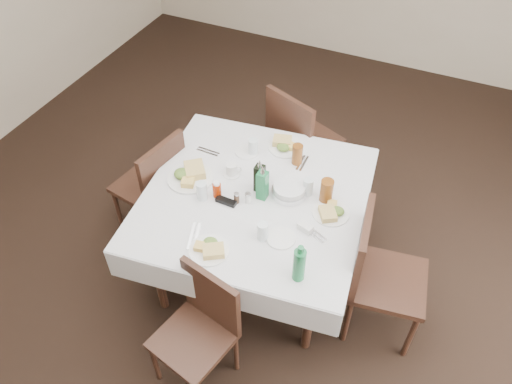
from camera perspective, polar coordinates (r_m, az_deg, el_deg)
ground_plane at (r=3.62m, az=0.59°, el=-11.79°), size 7.00×7.00×0.00m
room_shell at (r=2.38m, az=0.89°, el=11.35°), size 6.04×7.04×2.80m
dining_table at (r=3.24m, az=-0.12°, el=-1.28°), size 1.56×1.56×0.76m
chair_north at (r=3.96m, az=4.82°, el=6.27°), size 0.61×0.61×0.98m
chair_south at (r=2.97m, az=-6.24°, el=-14.71°), size 0.48×0.48×0.84m
chair_east at (r=3.16m, az=13.51°, el=-8.61°), size 0.51×0.51×0.96m
chair_west at (r=3.69m, az=-11.38°, el=1.12°), size 0.50×0.50×0.91m
meal_north at (r=3.53m, az=3.31°, el=5.37°), size 0.25×0.25×0.05m
meal_south at (r=2.88m, az=-5.30°, el=-6.48°), size 0.23×0.23×0.05m
meal_east at (r=3.09m, az=8.59°, el=-2.27°), size 0.23×0.23×0.05m
meal_west at (r=3.31m, az=-7.54°, el=1.93°), size 0.31×0.31×0.07m
side_plate_a at (r=3.49m, az=-1.05°, el=4.62°), size 0.16×0.16×0.01m
side_plate_b at (r=2.94m, az=2.88°, el=-5.30°), size 0.17×0.17×0.01m
water_n at (r=3.44m, az=-0.33°, el=5.17°), size 0.07×0.07×0.12m
water_s at (r=2.90m, az=0.76°, el=-4.49°), size 0.07×0.07×0.12m
water_e at (r=3.17m, az=5.97°, el=0.62°), size 0.06×0.06×0.12m
water_w at (r=3.14m, az=-6.21°, el=0.13°), size 0.07×0.07×0.13m
iced_tea_a at (r=3.38m, az=4.74°, el=4.32°), size 0.07×0.07×0.15m
iced_tea_b at (r=3.12m, az=8.06°, el=0.09°), size 0.08×0.08×0.17m
bread_basket at (r=3.17m, az=3.82°, el=0.19°), size 0.23×0.23×0.08m
oil_cruet_dark at (r=3.15m, az=0.42°, el=1.72°), size 0.06×0.06×0.25m
oil_cruet_green at (r=3.10m, az=0.74°, el=0.90°), size 0.06×0.06×0.26m
ketchup_bottle at (r=3.15m, az=-4.49°, el=0.28°), size 0.05×0.05×0.12m
salt_shaker at (r=3.11m, az=-0.94°, el=-0.69°), size 0.04×0.04×0.08m
pepper_shaker at (r=3.12m, az=-2.23°, el=-0.67°), size 0.03×0.03×0.08m
coffee_mug at (r=3.31m, az=-2.77°, el=2.54°), size 0.13×0.12×0.09m
sunglasses at (r=3.13m, az=-3.45°, el=-1.08°), size 0.14×0.05×0.03m
green_bottle at (r=2.70m, az=4.96°, el=-8.25°), size 0.07×0.07×0.26m
sugar_caddy at (r=2.99m, az=5.65°, el=-4.03°), size 0.10×0.08×0.05m
cutlery_n at (r=3.42m, az=5.31°, el=3.30°), size 0.04×0.16×0.01m
cutlery_s at (r=2.98m, az=-7.09°, el=-5.02°), size 0.11×0.21×0.01m
cutlery_e at (r=2.99m, az=6.63°, el=-4.69°), size 0.18×0.11×0.01m
cutlery_w at (r=3.51m, az=-5.50°, el=4.61°), size 0.17×0.05×0.01m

